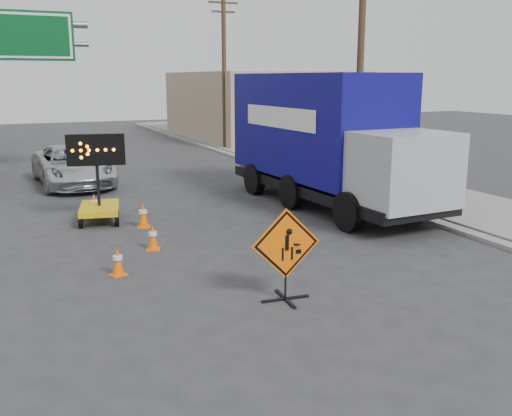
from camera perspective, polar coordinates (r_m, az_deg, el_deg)
ground at (r=10.09m, az=3.40°, el=-11.84°), size 100.00×100.00×0.00m
curb_right at (r=26.14m, az=2.33°, el=3.74°), size 0.40×60.00×0.12m
sidewalk_right at (r=27.22m, az=6.69°, el=4.06°), size 4.00×60.00×0.15m
building_right_far at (r=41.89m, az=0.36°, el=10.28°), size 10.00×14.00×4.60m
utility_pole_near at (r=21.88m, az=10.38°, el=13.92°), size 1.80×0.26×9.00m
utility_pole_far at (r=34.38m, az=-3.21°, el=13.66°), size 1.80×0.26×9.00m
construction_sign at (r=10.92m, az=3.00°, el=-4.47°), size 1.38×0.98×1.83m
arrow_board at (r=17.61m, az=-15.41°, el=0.56°), size 1.65×2.03×2.63m
pickup_truck at (r=24.00m, az=-17.84°, el=4.07°), size 2.95×5.84×1.58m
box_truck at (r=19.15m, az=7.08°, el=6.09°), size 3.27×9.30×4.36m
cone_a at (r=12.81m, az=-13.66°, el=-5.21°), size 0.40×0.40×0.64m
cone_b at (r=14.50m, az=-10.27°, el=-2.88°), size 0.42×0.42×0.66m
cone_c at (r=16.70m, az=-11.22°, el=-0.69°), size 0.45×0.45×0.73m
cone_d at (r=18.32m, az=-15.88°, el=0.28°), size 0.47×0.47×0.74m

